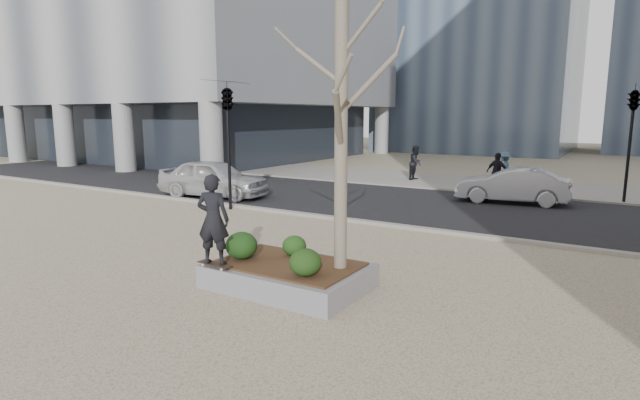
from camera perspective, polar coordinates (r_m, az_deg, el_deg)
The scene contains 18 objects.
ground at distance 10.58m, azimuth -8.12°, elevation -8.83°, with size 120.00×120.00×0.00m, color tan.
street at distance 19.11m, azimuth 11.40°, elevation -0.53°, with size 60.00×8.00×0.02m, color black.
far_sidewalk at distance 25.72m, azimuth 16.86°, elevation 1.85°, with size 60.00×6.00×0.02m, color gray.
planter at distance 9.92m, azimuth -3.65°, elevation -8.63°, with size 3.00×2.00×0.45m, color gray.
planter_mulch at distance 9.85m, azimuth -3.67°, elevation -7.28°, with size 2.70×1.70×0.04m, color #382314.
sycamore_tree at distance 9.15m, azimuth 2.46°, elevation 12.49°, with size 2.80×2.80×6.60m, color gray, non-canonical shape.
shrub_left at distance 10.14m, azimuth -8.97°, elevation -5.16°, with size 0.64×0.64×0.55m, color #173611.
shrub_middle at distance 10.26m, azimuth -2.95°, elevation -5.25°, with size 0.49×0.49×0.42m, color #123510.
shrub_right at distance 9.00m, azimuth -1.68°, elevation -7.13°, with size 0.59×0.59×0.50m, color black.
skateboard at distance 9.87m, azimuth -11.93°, elevation -7.33°, with size 0.78×0.20×0.07m, color black, non-canonical shape.
skateboarder at distance 9.65m, azimuth -12.12°, elevation -2.18°, with size 0.63×0.42×1.74m, color black.
police_car at distance 20.79m, azimuth -12.07°, elevation 2.45°, with size 1.83×4.55×1.55m, color silver.
car_silver at distance 20.35m, azimuth 21.10°, elevation 1.57°, with size 1.42×4.08×1.34m, color #A6A8AE.
pedestrian_a at distance 26.29m, azimuth 10.89°, elevation 4.21°, with size 0.86×0.67×1.76m, color black.
pedestrian_b at distance 24.88m, azimuth 20.28°, elevation 3.33°, with size 1.05×0.60×1.63m, color #3F5F72.
pedestrian_c at distance 23.13m, azimuth 19.60°, elevation 3.01°, with size 0.99×0.41×1.70m, color black.
traffic_light_near at distance 17.90m, azimuth -10.40°, elevation 6.05°, with size 0.60×2.48×4.50m, color black, non-canonical shape.
traffic_light_far at distance 22.30m, azimuth 31.89°, elevation 5.44°, with size 0.60×2.48×4.50m, color black, non-canonical shape.
Camera 1 is at (6.47, -7.67, 3.34)m, focal length 28.00 mm.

